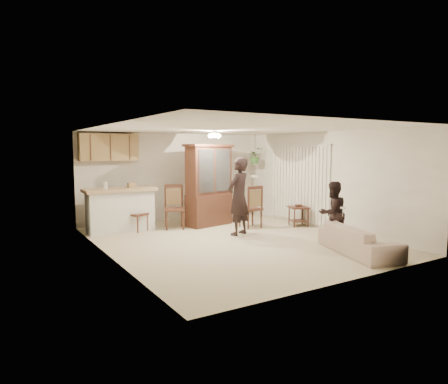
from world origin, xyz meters
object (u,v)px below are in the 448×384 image
sofa (359,235)px  china_hutch (209,186)px  side_table (298,216)px  child (333,214)px  chair_hutch_right (250,216)px  chair_bar (137,220)px  chair_hutch_left (174,216)px  adult (239,198)px

sofa → china_hutch: size_ratio=0.86×
side_table → child: bearing=-112.0°
sofa → child: (0.14, 0.83, 0.31)m
side_table → chair_hutch_right: chair_hutch_right is taller
sofa → side_table: size_ratio=3.08×
chair_bar → chair_hutch_left: bearing=-39.9°
side_table → chair_hutch_left: chair_hutch_left is taller
sofa → chair_hutch_right: chair_hutch_right is taller
china_hutch → side_table: 2.53m
sofa → child: size_ratio=1.39×
adult → chair_hutch_right: size_ratio=1.62×
chair_hutch_left → adult: bearing=-35.2°
adult → chair_bar: size_ratio=1.84×
adult → china_hutch: china_hutch is taller
child → chair_hutch_left: (-2.18, 3.37, -0.35)m
adult → chair_bar: 2.64m
adult → chair_hutch_left: size_ratio=1.58×
sofa → china_hutch: 4.33m
china_hutch → chair_bar: size_ratio=2.23×
child → china_hutch: 3.54m
sofa → chair_hutch_left: size_ratio=1.65×
adult → child: size_ratio=1.33×
china_hutch → child: bearing=-82.6°
sofa → side_table: sofa is taller
adult → side_table: size_ratio=2.96×
china_hutch → chair_hutch_right: bearing=-59.7°
chair_hutch_right → chair_hutch_left: bearing=-25.5°
adult → side_table: 2.06m
sofa → side_table: (0.92, 2.77, -0.09)m
child → china_hutch: bearing=-62.6°
side_table → chair_bar: chair_bar is taller
child → side_table: size_ratio=2.22×
adult → side_table: bearing=158.5°
child → china_hutch: size_ratio=0.62×
chair_bar → chair_hutch_right: 2.92m
side_table → chair_hutch_right: size_ratio=0.55×
child → adult: bearing=-50.2°
china_hutch → side_table: size_ratio=3.59×
adult → chair_hutch_left: bearing=-79.6°
child → chair_bar: 4.74m
child → chair_bar: child is taller
chair_bar → chair_hutch_right: size_ratio=0.88×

